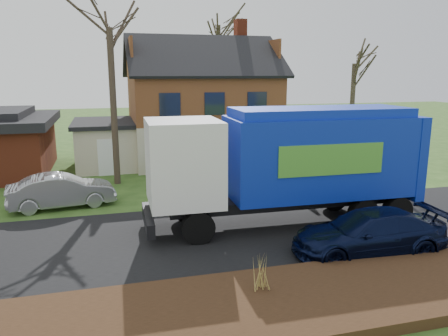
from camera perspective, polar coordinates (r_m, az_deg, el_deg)
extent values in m
plane|color=#2B4A18|center=(16.13, 0.72, -8.63)|extent=(120.00, 120.00, 0.00)
cube|color=black|center=(16.13, 0.72, -8.59)|extent=(80.00, 7.00, 0.02)
cube|color=black|center=(11.54, 8.26, -17.01)|extent=(80.00, 3.50, 0.30)
cube|color=beige|center=(29.47, -2.98, 3.74)|extent=(9.00, 7.50, 2.70)
cube|color=brown|center=(29.18, -3.04, 9.09)|extent=(9.00, 7.50, 2.80)
cube|color=maroon|center=(30.97, 2.14, 17.37)|extent=(0.70, 0.90, 1.60)
cube|color=beige|center=(28.34, -15.12, 2.87)|extent=(3.50, 5.50, 2.60)
cube|color=black|center=(28.15, -15.28, 5.73)|extent=(3.90, 5.90, 0.24)
cylinder|color=black|center=(15.12, -3.40, -7.78)|extent=(1.16, 0.42, 1.15)
cylinder|color=black|center=(17.30, -4.80, -5.18)|extent=(1.16, 0.42, 1.15)
cylinder|color=black|center=(17.33, 17.73, -5.71)|extent=(1.16, 0.42, 1.15)
cylinder|color=black|center=(19.25, 14.15, -3.68)|extent=(1.16, 0.42, 1.15)
cylinder|color=black|center=(18.10, 21.65, -5.23)|extent=(1.16, 0.42, 1.15)
cylinder|color=black|center=(19.96, 17.83, -3.34)|extent=(1.16, 0.42, 1.15)
cube|color=black|center=(17.13, 8.77, -4.18)|extent=(9.57, 1.57, 0.39)
cube|color=white|center=(15.62, -5.27, 0.80)|extent=(2.62, 2.83, 2.99)
cube|color=black|center=(15.46, -9.76, 1.18)|extent=(0.15, 2.44, 1.00)
cube|color=black|center=(16.02, -9.87, -6.64)|extent=(0.35, 2.78, 0.50)
cube|color=#0D27A4|center=(17.15, 12.22, 1.62)|extent=(7.05, 2.94, 2.99)
cube|color=#0D27A4|center=(16.93, 12.48, 7.16)|extent=(6.71, 2.60, 0.33)
cube|color=#0D27A4|center=(19.01, 22.03, 1.69)|extent=(0.46, 2.84, 3.22)
cube|color=#489631|center=(15.82, 13.90, 1.05)|extent=(3.99, 0.14, 1.11)
cube|color=#489631|center=(18.32, 9.85, 2.75)|extent=(3.99, 0.14, 1.11)
imported|color=#999AA0|center=(20.30, -20.43, -2.80)|extent=(4.66, 2.22, 1.47)
imported|color=black|center=(14.96, 18.35, -8.05)|extent=(5.10, 2.32, 1.45)
cylinder|color=#3C2F24|center=(23.24, -14.23, 7.56)|extent=(0.33, 0.33, 7.95)
cylinder|color=#433A28|center=(27.98, 16.30, 6.50)|extent=(0.29, 0.29, 6.29)
cylinder|color=#3A3223|center=(38.19, -0.72, 10.96)|extent=(0.37, 0.37, 9.63)
cone|color=#A59048|center=(11.52, 4.67, -13.41)|extent=(0.04, 0.04, 0.97)
cone|color=#A59048|center=(11.48, 3.94, -13.51)|extent=(0.04, 0.04, 0.97)
cone|color=#A59048|center=(11.57, 5.40, -13.31)|extent=(0.04, 0.04, 0.97)
cone|color=#A59048|center=(11.62, 4.46, -13.17)|extent=(0.04, 0.04, 0.97)
cone|color=#A59048|center=(11.42, 4.89, -13.67)|extent=(0.04, 0.04, 0.97)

